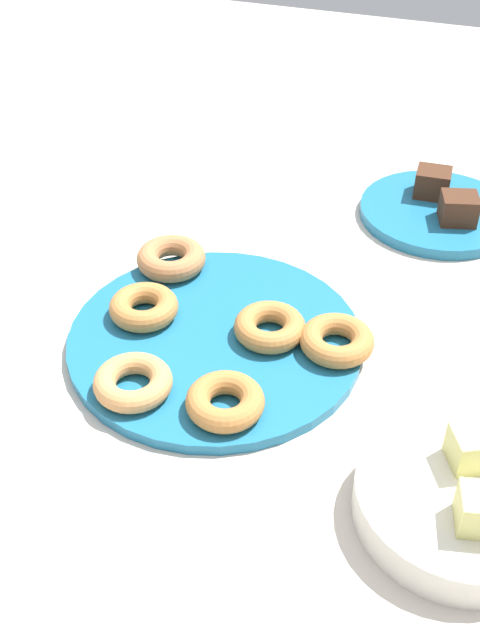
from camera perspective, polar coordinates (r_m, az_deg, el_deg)
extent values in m
plane|color=beige|center=(0.88, -1.85, -1.79)|extent=(2.40, 2.40, 0.00)
cylinder|color=#1E6B93|center=(0.87, -1.86, -1.45)|extent=(0.33, 0.33, 0.01)
torus|color=#B27547|center=(0.97, -5.12, 4.58)|extent=(0.12, 0.12, 0.03)
torus|color=#BC7A3D|center=(0.77, -1.11, -6.05)|extent=(0.09, 0.09, 0.03)
torus|color=#BC7A3D|center=(0.90, -7.15, 0.97)|extent=(0.11, 0.11, 0.03)
torus|color=tan|center=(0.80, -7.94, -4.59)|extent=(0.10, 0.10, 0.02)
torus|color=#BC7A3D|center=(0.86, 2.21, -0.51)|extent=(0.11, 0.11, 0.03)
torus|color=#BC7A3D|center=(0.85, 7.19, -1.50)|extent=(0.12, 0.12, 0.03)
cylinder|color=#1E6B93|center=(1.13, 14.46, 7.74)|extent=(0.22, 0.22, 0.02)
cube|color=#472819|center=(1.15, 14.09, 9.86)|extent=(0.05, 0.05, 0.04)
cube|color=#472819|center=(1.09, 15.90, 7.96)|extent=(0.05, 0.06, 0.04)
cylinder|color=silver|center=(0.73, 15.94, -12.86)|extent=(0.19, 0.19, 0.04)
cube|color=#DBD67A|center=(0.72, 16.75, -9.08)|extent=(0.05, 0.05, 0.04)
cube|color=#DBD67A|center=(0.68, 17.35, -13.29)|extent=(0.04, 0.04, 0.04)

